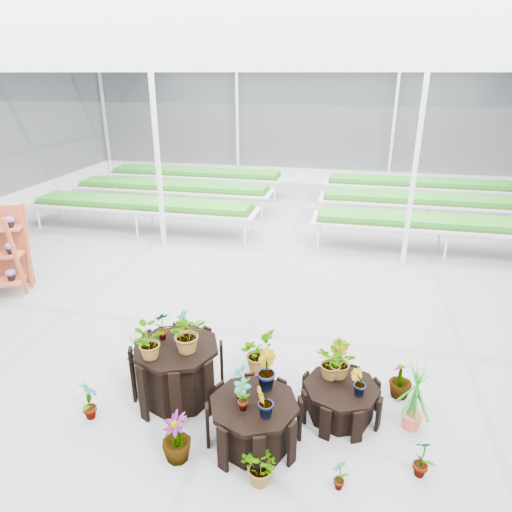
# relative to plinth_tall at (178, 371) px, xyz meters

# --- Properties ---
(ground_plane) EXTENTS (24.00, 24.00, 0.00)m
(ground_plane) POSITION_rel_plinth_tall_xyz_m (0.42, 1.59, -0.41)
(ground_plane) COLOR gray
(ground_plane) RESTS_ON ground
(greenhouse_shell) EXTENTS (18.00, 24.00, 4.50)m
(greenhouse_shell) POSITION_rel_plinth_tall_xyz_m (0.42, 1.59, 1.84)
(greenhouse_shell) COLOR white
(greenhouse_shell) RESTS_ON ground
(steel_frame) EXTENTS (18.00, 24.00, 4.50)m
(steel_frame) POSITION_rel_plinth_tall_xyz_m (0.42, 1.59, 1.84)
(steel_frame) COLOR silver
(steel_frame) RESTS_ON ground
(nursery_benches) EXTENTS (16.00, 7.00, 0.84)m
(nursery_benches) POSITION_rel_plinth_tall_xyz_m (0.42, 8.79, 0.01)
(nursery_benches) COLOR silver
(nursery_benches) RESTS_ON ground
(plinth_tall) EXTENTS (1.53, 1.53, 0.82)m
(plinth_tall) POSITION_rel_plinth_tall_xyz_m (0.00, 0.00, 0.00)
(plinth_tall) COLOR black
(plinth_tall) RESTS_ON ground
(plinth_mid) EXTENTS (1.41, 1.41, 0.59)m
(plinth_mid) POSITION_rel_plinth_tall_xyz_m (1.20, -0.60, -0.12)
(plinth_mid) COLOR black
(plinth_mid) RESTS_ON ground
(plinth_low) EXTENTS (1.29, 1.29, 0.46)m
(plinth_low) POSITION_rel_plinth_tall_xyz_m (2.20, 0.10, -0.18)
(plinth_low) COLOR black
(plinth_low) RESTS_ON ground
(nursery_plants) EXTENTS (4.44, 2.54, 1.35)m
(nursery_plants) POSITION_rel_plinth_tall_xyz_m (1.14, 0.04, 0.13)
(nursery_plants) COLOR #25751D
(nursery_plants) RESTS_ON ground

